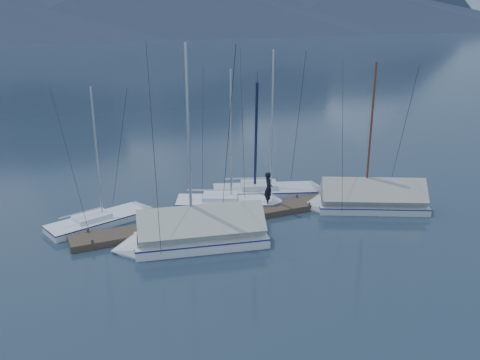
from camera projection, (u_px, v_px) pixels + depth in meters
name	position (u px, v px, depth m)	size (l,w,h in m)	color
ground	(256.00, 232.00, 26.16)	(1000.00, 1000.00, 0.00)	#162331
dock	(240.00, 216.00, 27.85)	(18.00, 1.50, 0.54)	#382D23
mooring_posts	(232.00, 213.00, 27.58)	(15.12, 1.52, 0.35)	#382D23
sailboat_open_left	(110.00, 218.00, 27.45)	(6.29, 3.39, 8.02)	white
sailboat_open_mid	(239.00, 203.00, 29.56)	(6.72, 4.38, 8.65)	white
sailboat_open_right	(279.00, 192.00, 31.46)	(7.55, 4.37, 9.64)	silver
sailboat_covered_near	(362.00, 202.00, 29.00)	(7.29, 5.09, 9.21)	silver
sailboat_covered_far	(189.00, 236.00, 24.38)	(7.78, 3.73, 10.50)	white
person	(269.00, 188.00, 28.63)	(0.70, 0.46, 1.91)	black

